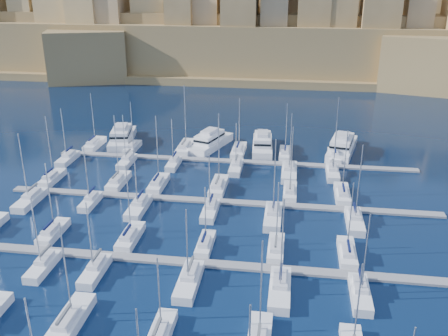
% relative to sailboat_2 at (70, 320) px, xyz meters
% --- Properties ---
extents(ground, '(600.00, 600.00, 0.00)m').
position_rel_sailboat_2_xyz_m(ground, '(12.96, 28.19, -0.76)').
color(ground, black).
rests_on(ground, ground).
extents(pontoon_mid_near, '(84.00, 2.00, 0.40)m').
position_rel_sailboat_2_xyz_m(pontoon_mid_near, '(12.96, 16.19, -0.56)').
color(pontoon_mid_near, slate).
rests_on(pontoon_mid_near, ground).
extents(pontoon_mid_far, '(84.00, 2.00, 0.40)m').
position_rel_sailboat_2_xyz_m(pontoon_mid_far, '(12.96, 38.19, -0.56)').
color(pontoon_mid_far, slate).
rests_on(pontoon_mid_far, ground).
extents(pontoon_far, '(84.00, 2.00, 0.40)m').
position_rel_sailboat_2_xyz_m(pontoon_far, '(12.96, 60.19, -0.56)').
color(pontoon_far, slate).
rests_on(pontoon_far, ground).
extents(sailboat_2, '(2.96, 9.86, 14.67)m').
position_rel_sailboat_2_xyz_m(sailboat_2, '(0.00, 0.00, 0.00)').
color(sailboat_2, white).
rests_on(sailboat_2, ground).
extents(sailboat_3, '(2.47, 8.23, 11.43)m').
position_rel_sailboat_2_xyz_m(sailboat_3, '(11.89, -0.80, -0.04)').
color(sailboat_3, white).
rests_on(sailboat_3, ground).
extents(sailboat_13, '(2.52, 8.41, 13.26)m').
position_rel_sailboat_2_xyz_m(sailboat_13, '(-12.62, 21.29, -0.02)').
color(sailboat_13, white).
rests_on(sailboat_13, ground).
extents(sailboat_14, '(2.67, 8.89, 13.70)m').
position_rel_sailboat_2_xyz_m(sailboat_14, '(0.81, 21.53, -0.02)').
color(sailboat_14, white).
rests_on(sailboat_14, ground).
extents(sailboat_15, '(2.32, 7.73, 10.88)m').
position_rel_sailboat_2_xyz_m(sailboat_15, '(13.55, 20.95, -0.05)').
color(sailboat_15, white).
rests_on(sailboat_15, ground).
extents(sailboat_16, '(2.49, 8.29, 12.28)m').
position_rel_sailboat_2_xyz_m(sailboat_16, '(24.89, 21.23, -0.03)').
color(sailboat_16, white).
rests_on(sailboat_16, ground).
extents(sailboat_17, '(2.61, 8.71, 12.79)m').
position_rel_sailboat_2_xyz_m(sailboat_17, '(35.98, 21.44, -0.03)').
color(sailboat_17, white).
rests_on(sailboat_17, ground).
extents(sailboat_19, '(2.39, 7.96, 12.40)m').
position_rel_sailboat_2_xyz_m(sailboat_19, '(-9.36, 11.32, -0.03)').
color(sailboat_19, white).
rests_on(sailboat_19, ground).
extents(sailboat_20, '(2.44, 8.14, 12.37)m').
position_rel_sailboat_2_xyz_m(sailboat_20, '(-1.18, 11.22, -0.03)').
color(sailboat_20, white).
rests_on(sailboat_20, ground).
extents(sailboat_21, '(2.84, 9.47, 12.65)m').
position_rel_sailboat_2_xyz_m(sailboat_21, '(13.08, 10.58, -0.02)').
color(sailboat_21, white).
rests_on(sailboat_21, ground).
extents(sailboat_22, '(2.91, 9.71, 15.11)m').
position_rel_sailboat_2_xyz_m(sailboat_22, '(25.95, 10.46, 0.00)').
color(sailboat_22, white).
rests_on(sailboat_22, ground).
extents(sailboat_23, '(2.57, 8.57, 13.43)m').
position_rel_sailboat_2_xyz_m(sailboat_23, '(36.87, 11.01, -0.02)').
color(sailboat_23, white).
rests_on(sailboat_23, ground).
extents(sailboat_24, '(2.57, 8.58, 14.42)m').
position_rel_sailboat_2_xyz_m(sailboat_24, '(-23.51, 43.37, -0.01)').
color(sailboat_24, white).
rests_on(sailboat_24, ground).
extents(sailboat_25, '(2.74, 9.13, 15.15)m').
position_rel_sailboat_2_xyz_m(sailboat_25, '(-9.00, 43.64, -0.00)').
color(sailboat_25, white).
rests_on(sailboat_25, ground).
extents(sailboat_26, '(2.74, 9.12, 15.38)m').
position_rel_sailboat_2_xyz_m(sailboat_26, '(-0.39, 43.64, 0.00)').
color(sailboat_26, white).
rests_on(sailboat_26, ground).
extents(sailboat_27, '(2.97, 9.91, 16.28)m').
position_rel_sailboat_2_xyz_m(sailboat_27, '(12.15, 44.03, 0.01)').
color(sailboat_27, white).
rests_on(sailboat_27, ground).
extents(sailboat_28, '(2.59, 8.64, 14.41)m').
position_rel_sailboat_2_xyz_m(sailboat_28, '(26.66, 43.40, -0.01)').
color(sailboat_28, white).
rests_on(sailboat_28, ground).
extents(sailboat_29, '(2.80, 9.34, 13.99)m').
position_rel_sailboat_2_xyz_m(sailboat_29, '(36.91, 43.74, -0.01)').
color(sailboat_29, white).
rests_on(sailboat_29, ground).
extents(sailboat_30, '(2.83, 9.44, 14.63)m').
position_rel_sailboat_2_xyz_m(sailboat_30, '(-22.77, 32.59, -0.00)').
color(sailboat_30, white).
rests_on(sailboat_30, ground).
extents(sailboat_31, '(2.23, 7.43, 12.27)m').
position_rel_sailboat_2_xyz_m(sailboat_31, '(-10.99, 33.57, -0.04)').
color(sailboat_31, white).
rests_on(sailboat_31, ground).
extents(sailboat_32, '(2.83, 9.42, 14.87)m').
position_rel_sailboat_2_xyz_m(sailboat_32, '(-1.16, 32.60, -0.00)').
color(sailboat_32, white).
rests_on(sailboat_32, ground).
extents(sailboat_33, '(2.53, 8.42, 12.47)m').
position_rel_sailboat_2_xyz_m(sailboat_33, '(12.32, 33.09, -0.03)').
color(sailboat_33, white).
rests_on(sailboat_33, ground).
extents(sailboat_34, '(3.00, 9.99, 15.81)m').
position_rel_sailboat_2_xyz_m(sailboat_34, '(23.88, 32.32, 0.01)').
color(sailboat_34, white).
rests_on(sailboat_34, ground).
extents(sailboat_35, '(2.82, 9.40, 15.43)m').
position_rel_sailboat_2_xyz_m(sailboat_35, '(38.18, 32.61, 0.00)').
color(sailboat_35, white).
rests_on(sailboat_35, ground).
extents(sailboat_36, '(2.83, 9.42, 14.06)m').
position_rel_sailboat_2_xyz_m(sailboat_36, '(-23.05, 65.78, -0.01)').
color(sailboat_36, white).
rests_on(sailboat_36, ground).
extents(sailboat_37, '(2.38, 7.92, 12.40)m').
position_rel_sailboat_2_xyz_m(sailboat_37, '(-12.76, 65.05, -0.03)').
color(sailboat_37, white).
rests_on(sailboat_37, ground).
extents(sailboat_38, '(3.25, 10.83, 16.53)m').
position_rel_sailboat_2_xyz_m(sailboat_38, '(0.36, 66.48, 0.02)').
color(sailboat_38, white).
rests_on(sailboat_38, ground).
extents(sailboat_39, '(3.02, 10.07, 13.92)m').
position_rel_sailboat_2_xyz_m(sailboat_39, '(13.73, 66.10, -0.00)').
color(sailboat_39, white).
rests_on(sailboat_39, ground).
extents(sailboat_40, '(2.72, 9.06, 13.33)m').
position_rel_sailboat_2_xyz_m(sailboat_40, '(25.05, 65.61, -0.02)').
color(sailboat_40, white).
rests_on(sailboat_40, ground).
extents(sailboat_41, '(2.71, 9.02, 15.19)m').
position_rel_sailboat_2_xyz_m(sailboat_41, '(36.67, 65.59, -0.00)').
color(sailboat_41, white).
rests_on(sailboat_41, ground).
extents(sailboat_42, '(2.58, 8.60, 13.30)m').
position_rel_sailboat_2_xyz_m(sailboat_42, '(-25.31, 55.00, -0.02)').
color(sailboat_42, white).
rests_on(sailboat_42, ground).
extents(sailboat_43, '(2.49, 8.28, 12.25)m').
position_rel_sailboat_2_xyz_m(sailboat_43, '(-11.00, 55.16, -0.03)').
color(sailboat_43, white).
rests_on(sailboat_43, ground).
extents(sailboat_44, '(2.30, 7.68, 11.72)m').
position_rel_sailboat_2_xyz_m(sailboat_44, '(0.03, 55.45, -0.04)').
color(sailboat_44, white).
rests_on(sailboat_44, ground).
extents(sailboat_45, '(2.56, 8.54, 11.53)m').
position_rel_sailboat_2_xyz_m(sailboat_45, '(14.44, 55.03, -0.04)').
color(sailboat_45, white).
rests_on(sailboat_45, ground).
extents(sailboat_46, '(3.21, 10.71, 14.52)m').
position_rel_sailboat_2_xyz_m(sailboat_46, '(26.28, 53.97, 0.01)').
color(sailboat_46, white).
rests_on(sailboat_46, ground).
extents(sailboat_47, '(2.63, 8.78, 12.99)m').
position_rel_sailboat_2_xyz_m(sailboat_47, '(35.67, 54.91, -0.02)').
color(sailboat_47, white).
rests_on(sailboat_47, ground).
extents(motor_yacht_a, '(8.21, 17.80, 5.25)m').
position_rel_sailboat_2_xyz_m(motor_yacht_a, '(-17.13, 69.93, 0.97)').
color(motor_yacht_a, white).
rests_on(motor_yacht_a, ground).
extents(motor_yacht_b, '(9.62, 16.56, 5.25)m').
position_rel_sailboat_2_xyz_m(motor_yacht_b, '(6.22, 69.33, 0.97)').
color(motor_yacht_b, white).
rests_on(motor_yacht_b, ground).
extents(motor_yacht_c, '(5.70, 15.95, 5.25)m').
position_rel_sailboat_2_xyz_m(motor_yacht_c, '(19.32, 69.23, 0.97)').
color(motor_yacht_c, white).
rests_on(motor_yacht_c, ground).
extents(motor_yacht_d, '(9.04, 18.63, 5.25)m').
position_rel_sailboat_2_xyz_m(motor_yacht_d, '(38.74, 70.30, 0.97)').
color(motor_yacht_d, white).
rests_on(motor_yacht_d, ground).
extents(fortified_city, '(460.00, 108.95, 59.52)m').
position_rel_sailboat_2_xyz_m(fortified_city, '(12.77, 183.45, 13.98)').
color(fortified_city, brown).
rests_on(fortified_city, ground).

